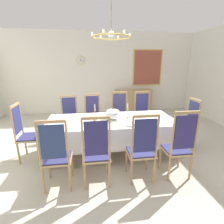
{
  "coord_description": "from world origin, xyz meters",
  "views": [
    {
      "loc": [
        -0.45,
        -3.24,
        1.9
      ],
      "look_at": [
        -0.0,
        -0.06,
        0.96
      ],
      "focal_mm": 26.76,
      "sensor_mm": 36.0,
      "label": 1
    }
  ],
  "objects_px": {
    "chair_north_c": "(120,114)",
    "candlestick_east": "(127,113)",
    "framed_painting": "(147,68)",
    "chair_north_a": "(69,117)",
    "chair_south_a": "(56,154)",
    "chair_head_west": "(26,132)",
    "bowl_near_left": "(49,129)",
    "chair_south_b": "(96,151)",
    "soup_tureen": "(113,114)",
    "spoon_secondary": "(136,125)",
    "spoon_primary": "(43,129)",
    "dining_table": "(111,123)",
    "chair_north_d": "(143,113)",
    "chair_south_c": "(142,148)",
    "chair_north_b": "(93,116)",
    "bowl_near_right": "(130,125)",
    "candlestick_west": "(95,114)",
    "chair_south_d": "(179,145)",
    "chandelier": "(111,36)",
    "mounted_clock": "(80,60)",
    "chair_head_east": "(187,124)"
  },
  "relations": [
    {
      "from": "chair_north_c",
      "to": "candlestick_east",
      "type": "relative_size",
      "value": 3.56
    },
    {
      "from": "framed_painting",
      "to": "chair_north_c",
      "type": "bearing_deg",
      "value": -122.79
    },
    {
      "from": "chair_north_a",
      "to": "chair_north_c",
      "type": "xyz_separation_m",
      "value": [
        1.33,
        0.0,
        0.02
      ]
    },
    {
      "from": "chair_south_a",
      "to": "chair_head_west",
      "type": "relative_size",
      "value": 1.01
    },
    {
      "from": "candlestick_east",
      "to": "bowl_near_left",
      "type": "height_order",
      "value": "candlestick_east"
    },
    {
      "from": "chair_south_b",
      "to": "soup_tureen",
      "type": "xyz_separation_m",
      "value": [
        0.39,
        0.95,
        0.29
      ]
    },
    {
      "from": "chair_south_a",
      "to": "framed_painting",
      "type": "relative_size",
      "value": 0.84
    },
    {
      "from": "spoon_secondary",
      "to": "spoon_primary",
      "type": "bearing_deg",
      "value": 177.86
    },
    {
      "from": "dining_table",
      "to": "spoon_secondary",
      "type": "relative_size",
      "value": 14.73
    },
    {
      "from": "chair_south_b",
      "to": "chair_north_d",
      "type": "distance_m",
      "value": 2.34
    },
    {
      "from": "dining_table",
      "to": "chair_south_c",
      "type": "height_order",
      "value": "chair_south_c"
    },
    {
      "from": "soup_tureen",
      "to": "spoon_primary",
      "type": "height_order",
      "value": "soup_tureen"
    },
    {
      "from": "chair_north_b",
      "to": "bowl_near_right",
      "type": "height_order",
      "value": "chair_north_b"
    },
    {
      "from": "chair_north_d",
      "to": "framed_painting",
      "type": "distance_m",
      "value": 2.8
    },
    {
      "from": "chair_north_d",
      "to": "candlestick_west",
      "type": "distance_m",
      "value": 1.67
    },
    {
      "from": "chair_north_a",
      "to": "chair_south_d",
      "type": "xyz_separation_m",
      "value": [
        1.97,
        -1.9,
        0.03
      ]
    },
    {
      "from": "chair_north_d",
      "to": "chair_head_west",
      "type": "relative_size",
      "value": 1.01
    },
    {
      "from": "chair_head_west",
      "to": "chair_north_a",
      "type": "bearing_deg",
      "value": 141.57
    },
    {
      "from": "dining_table",
      "to": "chair_north_a",
      "type": "xyz_separation_m",
      "value": [
        -0.97,
        0.95,
        -0.13
      ]
    },
    {
      "from": "chair_south_b",
      "to": "chair_south_c",
      "type": "relative_size",
      "value": 1.0
    },
    {
      "from": "chair_south_d",
      "to": "framed_painting",
      "type": "relative_size",
      "value": 0.88
    },
    {
      "from": "chandelier",
      "to": "chair_south_b",
      "type": "bearing_deg",
      "value": -111.09
    },
    {
      "from": "dining_table",
      "to": "mounted_clock",
      "type": "height_order",
      "value": "mounted_clock"
    },
    {
      "from": "spoon_secondary",
      "to": "bowl_near_right",
      "type": "bearing_deg",
      "value": -167.57
    },
    {
      "from": "chair_head_east",
      "to": "chair_south_a",
      "type": "bearing_deg",
      "value": 109.42
    },
    {
      "from": "chair_south_d",
      "to": "bowl_near_right",
      "type": "distance_m",
      "value": 0.9
    },
    {
      "from": "chair_south_a",
      "to": "chair_north_c",
      "type": "relative_size",
      "value": 0.99
    },
    {
      "from": "chair_north_c",
      "to": "chair_south_d",
      "type": "relative_size",
      "value": 0.97
    },
    {
      "from": "spoon_secondary",
      "to": "mounted_clock",
      "type": "relative_size",
      "value": 0.63
    },
    {
      "from": "chair_south_d",
      "to": "spoon_primary",
      "type": "xyz_separation_m",
      "value": [
        -2.28,
        0.58,
        0.17
      ]
    },
    {
      "from": "chair_head_east",
      "to": "candlestick_west",
      "type": "bearing_deg",
      "value": 90.0
    },
    {
      "from": "spoon_secondary",
      "to": "chandelier",
      "type": "height_order",
      "value": "chandelier"
    },
    {
      "from": "chair_south_b",
      "to": "chair_south_d",
      "type": "relative_size",
      "value": 0.98
    },
    {
      "from": "chair_south_c",
      "to": "chair_head_east",
      "type": "distance_m",
      "value": 1.66
    },
    {
      "from": "chair_north_a",
      "to": "chair_south_c",
      "type": "relative_size",
      "value": 0.94
    },
    {
      "from": "bowl_near_left",
      "to": "chandelier",
      "type": "xyz_separation_m",
      "value": [
        1.16,
        0.4,
        1.58
      ]
    },
    {
      "from": "chair_south_b",
      "to": "chair_north_c",
      "type": "height_order",
      "value": "chair_south_b"
    },
    {
      "from": "framed_painting",
      "to": "chandelier",
      "type": "relative_size",
      "value": 1.91
    },
    {
      "from": "chair_south_c",
      "to": "chair_north_c",
      "type": "bearing_deg",
      "value": 90.0
    },
    {
      "from": "soup_tureen",
      "to": "chandelier",
      "type": "height_order",
      "value": "chandelier"
    },
    {
      "from": "chair_south_d",
      "to": "chair_north_c",
      "type": "bearing_deg",
      "value": 108.5
    },
    {
      "from": "bowl_near_left",
      "to": "framed_painting",
      "type": "bearing_deg",
      "value": 50.6
    },
    {
      "from": "dining_table",
      "to": "candlestick_west",
      "type": "bearing_deg",
      "value": -180.0
    },
    {
      "from": "chair_south_b",
      "to": "chandelier",
      "type": "xyz_separation_m",
      "value": [
        0.37,
        0.95,
        1.77
      ]
    },
    {
      "from": "chair_south_a",
      "to": "spoon_secondary",
      "type": "xyz_separation_m",
      "value": [
        1.38,
        0.55,
        0.19
      ]
    },
    {
      "from": "soup_tureen",
      "to": "framed_painting",
      "type": "xyz_separation_m",
      "value": [
        1.88,
        3.34,
        0.84
      ]
    },
    {
      "from": "chair_south_d",
      "to": "spoon_secondary",
      "type": "relative_size",
      "value": 6.84
    },
    {
      "from": "chair_south_c",
      "to": "chair_south_d",
      "type": "height_order",
      "value": "chair_south_d"
    },
    {
      "from": "chair_head_east",
      "to": "bowl_near_right",
      "type": "xyz_separation_m",
      "value": [
        -1.42,
        -0.42,
        0.21
      ]
    },
    {
      "from": "chair_south_b",
      "to": "candlestick_east",
      "type": "height_order",
      "value": "chair_south_b"
    }
  ]
}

